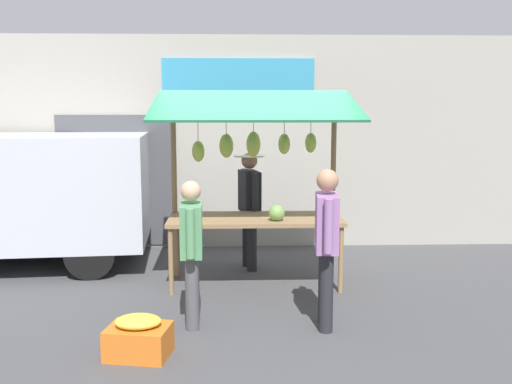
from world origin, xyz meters
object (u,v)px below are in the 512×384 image
Objects in this scene: market_stall at (256,164)px; vendor_with_sunhat at (249,201)px; shopper_in_grey_tee at (192,244)px; shopper_with_ponytail at (326,237)px; produce_crate_near at (139,337)px.

market_stall is 1.52× the size of vendor_with_sunhat.
shopper_with_ponytail reaches higher than shopper_in_grey_tee.
shopper_with_ponytail is at bearing 113.41° from market_stall.
produce_crate_near is at bearing 115.70° from shopper_with_ponytail.
market_stall reaches higher than shopper_in_grey_tee.
shopper_with_ponytail is at bearing -96.30° from shopper_in_grey_tee.
market_stall is 1.78m from shopper_with_ponytail.
produce_crate_near is at bearing 62.25° from market_stall.
shopper_in_grey_tee is at bearing 63.60° from market_stall.
produce_crate_near is at bearing 147.45° from shopper_in_grey_tee.
market_stall is at bearing 29.14° from shopper_with_ponytail.
shopper_with_ponytail reaches higher than vendor_with_sunhat.
vendor_with_sunhat is 1.08× the size of shopper_in_grey_tee.
market_stall is at bearing -117.75° from produce_crate_near.
shopper_with_ponytail is (-0.73, 2.26, -0.01)m from vendor_with_sunhat.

